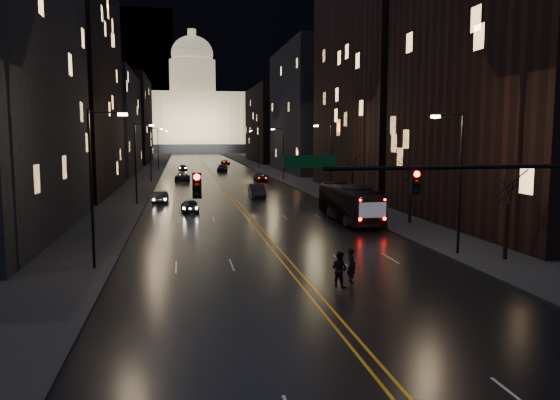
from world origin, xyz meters
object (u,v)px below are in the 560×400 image
bus (349,203)px  pedestrian_a (352,266)px  traffic_signal (468,193)px  oncoming_car_a (190,206)px  receding_car_a (257,191)px  oncoming_car_b (160,197)px  pedestrian_b (339,269)px

bus → pedestrian_a: (-6.09, -19.79, -0.70)m
traffic_signal → pedestrian_a: traffic_signal is taller
traffic_signal → pedestrian_a: (-3.49, 5.00, -4.19)m
bus → oncoming_car_a: bus is taller
traffic_signal → receding_car_a: bearing=93.8°
bus → receding_car_a: bus is taller
oncoming_car_b → pedestrian_a: pedestrian_a is taller
oncoming_car_a → pedestrian_a: (7.75, -28.01, 0.24)m
receding_car_a → pedestrian_a: 39.84m
traffic_signal → bus: bearing=84.0°
traffic_signal → receding_car_a: traffic_signal is taller
traffic_signal → oncoming_car_a: bearing=108.8°
receding_car_a → pedestrian_a: bearing=-89.5°
bus → receding_car_a: bearing=105.6°
traffic_signal → pedestrian_b: 7.44m
pedestrian_a → pedestrian_b: 1.06m
traffic_signal → oncoming_car_a: traffic_signal is taller
bus → oncoming_car_b: 23.44m
traffic_signal → pedestrian_a: bearing=124.9°
pedestrian_a → oncoming_car_a: bearing=9.4°
receding_car_a → pedestrian_b: 40.50m
oncoming_car_b → oncoming_car_a: bearing=115.6°
oncoming_car_a → traffic_signal: bearing=104.6°
oncoming_car_b → pedestrian_a: 37.52m
pedestrian_b → bus: bearing=-58.5°
bus → oncoming_car_a: 16.12m
pedestrian_b → pedestrian_a: bearing=-92.3°
oncoming_car_a → oncoming_car_b: size_ratio=0.93×
traffic_signal → oncoming_car_a: size_ratio=4.36×
oncoming_car_a → pedestrian_a: bearing=101.3°
bus → pedestrian_b: 21.59m
oncoming_car_a → pedestrian_a: size_ratio=2.18×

